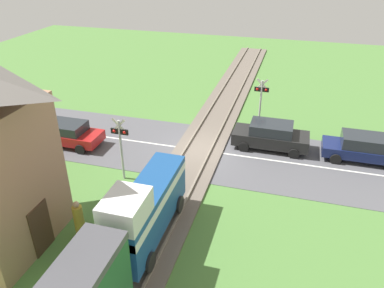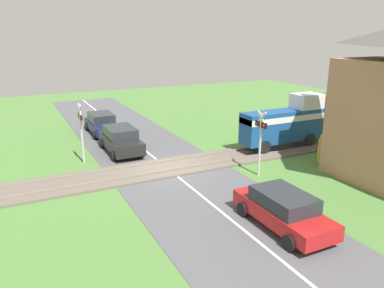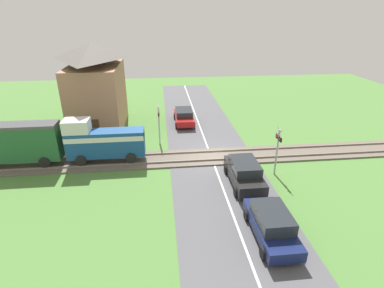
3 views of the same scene
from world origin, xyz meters
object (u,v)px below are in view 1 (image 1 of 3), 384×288
object	(u,v)px
car_behind_queue	(363,148)
car_far_side	(66,133)
crossing_signal_west_approach	(261,98)
crossing_signal_east_approach	(121,141)
pedestrian_by_station	(79,220)
train	(108,266)
car_near_crossing	(271,135)

from	to	relation	value
car_behind_queue	car_far_side	bearing A→B (deg)	9.76
car_far_side	car_behind_queue	distance (m)	17.00
car_behind_queue	crossing_signal_west_approach	distance (m)	6.60
crossing_signal_east_approach	pedestrian_by_station	distance (m)	4.55
car_far_side	crossing_signal_east_approach	size ratio (longest dim) A/B	1.27
car_far_side	car_behind_queue	bearing A→B (deg)	-170.24
train	crossing_signal_east_approach	xyz separation A→B (m)	(2.96, -7.18, 0.30)
car_far_side	car_near_crossing	bearing A→B (deg)	-166.22
crossing_signal_east_approach	car_behind_queue	bearing A→B (deg)	-155.94
train	pedestrian_by_station	world-z (taller)	train
train	car_far_side	xyz separation A→B (m)	(7.81, -9.61, -1.11)
car_near_crossing	car_behind_queue	distance (m)	5.01
car_far_side	car_behind_queue	size ratio (longest dim) A/B	1.02
crossing_signal_west_approach	crossing_signal_east_approach	xyz separation A→B (m)	(5.92, 7.74, 0.00)
crossing_signal_east_approach	car_near_crossing	bearing A→B (deg)	-142.37
car_near_crossing	crossing_signal_west_approach	distance (m)	2.94
train	crossing_signal_east_approach	bearing A→B (deg)	-67.59
car_near_crossing	crossing_signal_west_approach	bearing A→B (deg)	-68.28
car_near_crossing	crossing_signal_west_approach	xyz separation A→B (m)	(0.97, -2.43, 1.33)
car_near_crossing	pedestrian_by_station	size ratio (longest dim) A/B	2.62
car_near_crossing	crossing_signal_east_approach	bearing A→B (deg)	37.63
crossing_signal_west_approach	car_near_crossing	bearing A→B (deg)	111.72
crossing_signal_east_approach	pedestrian_by_station	xyz separation A→B (m)	(-0.06, 4.33, -1.40)
car_behind_queue	crossing_signal_east_approach	distance (m)	13.10
train	car_near_crossing	xyz separation A→B (m)	(-3.93, -12.49, -1.03)
car_near_crossing	crossing_signal_east_approach	xyz separation A→B (m)	(6.89, 5.31, 1.33)
car_near_crossing	car_behind_queue	xyz separation A→B (m)	(-5.01, 0.00, -0.05)
train	car_near_crossing	world-z (taller)	train
car_near_crossing	crossing_signal_west_approach	size ratio (longest dim) A/B	1.28
train	car_near_crossing	distance (m)	13.13
crossing_signal_west_approach	car_far_side	bearing A→B (deg)	26.24
car_near_crossing	pedestrian_by_station	world-z (taller)	pedestrian_by_station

